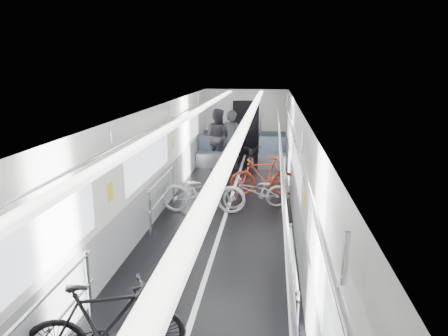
# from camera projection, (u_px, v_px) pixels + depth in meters

# --- Properties ---
(car_shell) EXTENTS (3.02, 14.01, 2.41)m
(car_shell) POSITION_uv_depth(u_px,v_px,m) (231.00, 155.00, 9.64)
(car_shell) COLOR black
(car_shell) RESTS_ON ground
(bike_left_mid) EXTENTS (1.79, 0.99, 1.04)m
(bike_left_mid) POSITION_uv_depth(u_px,v_px,m) (106.00, 326.00, 4.29)
(bike_left_mid) COLOR black
(bike_left_mid) RESTS_ON floor
(bike_left_far) EXTENTS (1.91, 0.73, 0.99)m
(bike_left_far) POSITION_uv_depth(u_px,v_px,m) (203.00, 191.00, 8.94)
(bike_left_far) COLOR #ABABB0
(bike_left_far) RESTS_ON floor
(bike_right_mid) EXTENTS (1.64, 0.95, 0.81)m
(bike_right_mid) POSITION_uv_depth(u_px,v_px,m) (256.00, 191.00, 9.22)
(bike_right_mid) COLOR #A8A9AD
(bike_right_mid) RESTS_ON floor
(bike_right_far) EXTENTS (1.71, 0.58, 1.01)m
(bike_right_far) POSITION_uv_depth(u_px,v_px,m) (263.00, 177.00, 10.07)
(bike_right_far) COLOR #9B2913
(bike_right_far) RESTS_ON floor
(bike_aisle) EXTENTS (0.76, 1.63, 0.82)m
(bike_aisle) POSITION_uv_depth(u_px,v_px,m) (251.00, 157.00, 12.68)
(bike_aisle) COLOR black
(bike_aisle) RESTS_ON floor
(person_standing) EXTENTS (0.80, 0.65, 1.89)m
(person_standing) POSITION_uv_depth(u_px,v_px,m) (232.00, 140.00, 12.63)
(person_standing) COLOR black
(person_standing) RESTS_ON floor
(person_seated) EXTENTS (1.07, 0.93, 1.87)m
(person_seated) POSITION_uv_depth(u_px,v_px,m) (217.00, 137.00, 13.22)
(person_seated) COLOR #2E2B32
(person_seated) RESTS_ON floor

